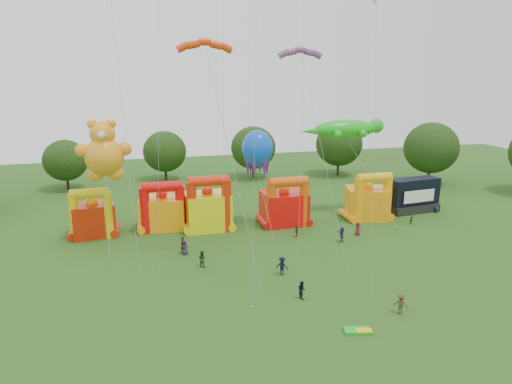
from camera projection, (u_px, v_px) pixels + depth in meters
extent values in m
plane|color=#2C4914|center=(331.00, 349.00, 32.39)|extent=(160.00, 160.00, 0.00)
cylinder|color=#352314|center=(429.00, 173.00, 80.47)|extent=(0.44, 0.44, 3.72)
ellipsoid|color=#1D3610|center=(431.00, 148.00, 79.32)|extent=(9.30, 9.30, 8.89)
cylinder|color=#352314|center=(338.00, 166.00, 87.30)|extent=(0.44, 0.44, 3.51)
ellipsoid|color=#1D3610|center=(339.00, 144.00, 86.22)|extent=(8.77, 8.78, 8.39)
cylinder|color=#352314|center=(253.00, 169.00, 85.04)|extent=(0.44, 0.44, 3.30)
ellipsoid|color=#1D3610|center=(253.00, 148.00, 84.02)|extent=(8.25, 8.25, 7.88)
cylinder|color=#352314|center=(166.00, 172.00, 83.12)|extent=(0.44, 0.44, 3.09)
ellipsoid|color=#1D3610|center=(165.00, 151.00, 82.16)|extent=(7.73, 7.72, 7.38)
cylinder|color=#352314|center=(68.00, 181.00, 76.64)|extent=(0.44, 0.44, 2.88)
ellipsoid|color=#1D3610|center=(65.00, 160.00, 75.75)|extent=(7.20, 7.20, 6.88)
cube|color=red|center=(93.00, 219.00, 54.80)|extent=(5.40, 4.60, 3.92)
cylinder|color=yellow|center=(75.00, 217.00, 52.83)|extent=(1.06, 1.06, 5.60)
cylinder|color=yellow|center=(108.00, 215.00, 53.72)|extent=(1.06, 1.06, 5.60)
cylinder|color=yellow|center=(89.00, 193.00, 52.56)|extent=(4.30, 1.12, 1.12)
sphere|color=yellow|center=(92.00, 201.00, 54.23)|extent=(1.40, 1.40, 1.40)
cube|color=#FF9A0D|center=(163.00, 212.00, 57.48)|extent=(5.98, 5.03, 3.99)
cylinder|color=#F20B0C|center=(145.00, 211.00, 55.27)|extent=(1.21, 1.21, 5.70)
cylinder|color=#F20B0C|center=(181.00, 208.00, 56.29)|extent=(1.21, 1.21, 5.70)
cylinder|color=#F20B0C|center=(162.00, 187.00, 55.06)|extent=(4.88, 1.27, 1.27)
sphere|color=#F20B0C|center=(162.00, 195.00, 56.90)|extent=(1.40, 1.40, 1.40)
cube|color=yellow|center=(208.00, 211.00, 57.02)|extent=(5.64, 4.61, 4.56)
cylinder|color=red|center=(192.00, 208.00, 54.80)|extent=(1.19, 1.19, 6.51)
cylinder|color=red|center=(227.00, 206.00, 55.80)|extent=(1.19, 1.19, 6.51)
cylinder|color=red|center=(209.00, 181.00, 54.48)|extent=(4.83, 1.25, 1.25)
sphere|color=red|center=(207.00, 191.00, 56.37)|extent=(1.40, 1.40, 1.40)
cube|color=red|center=(284.00, 208.00, 58.95)|extent=(5.64, 4.57, 4.17)
cylinder|color=#E7510C|center=(271.00, 206.00, 56.71)|extent=(1.21, 1.21, 5.96)
cylinder|color=#E7510C|center=(304.00, 204.00, 57.74)|extent=(1.21, 1.21, 5.96)
cylinder|color=#E7510C|center=(288.00, 182.00, 56.47)|extent=(4.91, 1.27, 1.27)
sphere|color=#E7510C|center=(284.00, 190.00, 58.35)|extent=(1.40, 1.40, 1.40)
cube|color=orange|center=(367.00, 203.00, 61.20)|extent=(6.14, 5.34, 4.17)
cylinder|color=#FFAB0D|center=(358.00, 201.00, 59.04)|extent=(1.17, 1.17, 5.95)
cylinder|color=#FFAB0D|center=(387.00, 199.00, 60.02)|extent=(1.17, 1.17, 5.95)
cylinder|color=#FFAB0D|center=(374.00, 178.00, 58.78)|extent=(4.73, 1.23, 1.23)
sphere|color=#FFAB0D|center=(368.00, 186.00, 60.60)|extent=(1.40, 1.40, 1.40)
cube|color=black|center=(413.00, 208.00, 64.50)|extent=(7.58, 3.57, 1.10)
cube|color=black|center=(413.00, 191.00, 64.09)|extent=(7.54, 3.21, 3.66)
cube|color=white|center=(419.00, 196.00, 62.83)|extent=(5.02, 0.66, 1.72)
cylinder|color=black|center=(398.00, 212.00, 62.81)|extent=(0.30, 0.90, 0.90)
cylinder|color=black|center=(436.00, 209.00, 64.20)|extent=(0.30, 0.90, 0.90)
sphere|color=orange|center=(104.00, 156.00, 50.81)|extent=(4.31, 4.31, 4.31)
sphere|color=orange|center=(102.00, 134.00, 50.17)|extent=(2.74, 2.74, 2.74)
sphere|color=orange|center=(92.00, 124.00, 49.66)|extent=(1.08, 1.08, 1.08)
sphere|color=orange|center=(111.00, 123.00, 50.13)|extent=(1.08, 1.08, 1.08)
sphere|color=orange|center=(82.00, 150.00, 50.08)|extent=(1.57, 1.57, 1.57)
sphere|color=orange|center=(125.00, 149.00, 51.15)|extent=(1.57, 1.57, 1.57)
sphere|color=orange|center=(96.00, 174.00, 51.05)|extent=(1.76, 1.76, 1.76)
sphere|color=orange|center=(116.00, 173.00, 51.56)|extent=(1.76, 1.76, 1.76)
sphere|color=white|center=(101.00, 135.00, 48.93)|extent=(0.78, 0.78, 0.78)
ellipsoid|color=green|center=(346.00, 129.00, 61.23)|extent=(9.18, 2.87, 2.44)
sphere|color=green|center=(376.00, 126.00, 62.23)|extent=(1.97, 1.97, 1.97)
cone|color=green|center=(313.00, 131.00, 60.17)|extent=(3.59, 1.43, 1.43)
sphere|color=green|center=(353.00, 131.00, 63.14)|extent=(1.08, 1.08, 1.08)
sphere|color=green|center=(363.00, 134.00, 60.45)|extent=(1.08, 1.08, 1.08)
sphere|color=green|center=(329.00, 132.00, 62.29)|extent=(1.08, 1.08, 1.08)
sphere|color=green|center=(338.00, 135.00, 59.60)|extent=(1.08, 1.08, 1.08)
ellipsoid|color=blue|center=(257.00, 149.00, 56.87)|extent=(3.87, 3.87, 4.64)
cone|color=#591E8C|center=(267.00, 165.00, 57.70)|extent=(0.87, 0.87, 3.09)
cone|color=#591E8C|center=(260.00, 164.00, 58.58)|extent=(0.87, 0.87, 3.09)
cone|color=#591E8C|center=(251.00, 164.00, 58.28)|extent=(0.87, 0.87, 3.09)
cone|color=#591E8C|center=(248.00, 166.00, 57.11)|extent=(0.87, 0.87, 3.09)
cone|color=#591E8C|center=(255.00, 167.00, 56.23)|extent=(0.87, 0.87, 3.09)
cone|color=#591E8C|center=(264.00, 167.00, 56.53)|extent=(0.87, 0.87, 3.09)
cube|color=green|center=(357.00, 331.00, 34.50)|extent=(2.17, 1.41, 0.24)
cube|color=yellow|center=(364.00, 330.00, 34.28)|extent=(1.30, 0.84, 0.10)
imported|color=#25273E|center=(185.00, 248.00, 49.09)|extent=(0.91, 0.72, 1.62)
imported|color=#51171A|center=(183.00, 245.00, 49.40)|extent=(0.85, 0.80, 1.96)
imported|color=#1A4223|center=(202.00, 259.00, 46.04)|extent=(1.04, 1.03, 1.70)
imported|color=black|center=(282.00, 266.00, 44.13)|extent=(1.37, 1.20, 1.84)
imported|color=#473C1C|center=(297.00, 231.00, 54.46)|extent=(0.83, 0.95, 1.53)
imported|color=#2B2E49|center=(342.00, 234.00, 52.78)|extent=(0.77, 1.76, 1.83)
imported|color=maroon|center=(358.00, 229.00, 54.99)|extent=(0.96, 0.83, 1.65)
imported|color=#16371D|center=(412.00, 219.00, 59.04)|extent=(0.65, 0.65, 1.52)
imported|color=black|center=(302.00, 290.00, 39.60)|extent=(0.75, 0.88, 1.58)
imported|color=#48371D|center=(401.00, 304.00, 37.02)|extent=(1.24, 1.24, 1.72)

